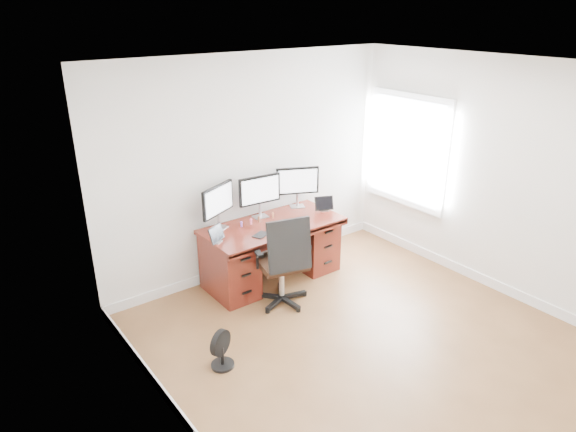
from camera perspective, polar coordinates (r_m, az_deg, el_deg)
ground at (r=5.34m, az=10.03°, el=-14.47°), size 4.50×4.50×0.00m
back_wall at (r=6.29m, az=-4.13°, el=5.46°), size 4.00×0.10×2.70m
right_wall at (r=6.27m, az=22.87°, el=3.71°), size 0.10×4.50×2.70m
desk at (r=6.31m, az=-1.81°, el=-3.69°), size 1.70×0.80×0.75m
office_chair at (r=5.80m, az=-0.54°, el=-6.63°), size 0.71×0.71×1.10m
floor_fan at (r=5.00m, az=-7.36°, el=-14.54°), size 0.26×0.22×0.38m
monitor_left at (r=5.95m, az=-7.78°, el=1.60°), size 0.51×0.26×0.53m
monitor_center at (r=6.23m, az=-3.15°, el=2.75°), size 0.55×0.16×0.53m
monitor_right at (r=6.55m, az=1.06°, el=3.78°), size 0.51×0.27×0.53m
tablet_left at (r=5.69m, az=-7.90°, el=-2.12°), size 0.24×0.17×0.19m
tablet_right at (r=6.51m, az=4.07°, el=1.28°), size 0.25×0.16×0.19m
keyboard at (r=6.00m, az=-0.83°, el=-1.40°), size 0.32×0.23×0.01m
trackpad at (r=6.16m, az=0.79°, el=-0.74°), size 0.14×0.14×0.01m
drawing_tablet at (r=5.85m, az=-3.03°, el=-2.10°), size 0.23×0.19×0.01m
phone at (r=6.14m, az=-1.59°, el=-0.84°), size 0.15×0.11×0.01m
figurine_purple at (r=6.07m, az=-5.19°, el=-0.86°), size 0.03×0.03×0.07m
figurine_pink at (r=6.13m, az=-4.13°, el=-0.56°), size 0.03×0.03×0.07m
figurine_brown at (r=6.19m, az=-3.26°, el=-0.32°), size 0.03×0.03×0.07m
figurine_orange at (r=6.30m, az=-1.68°, el=0.13°), size 0.03×0.03×0.07m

